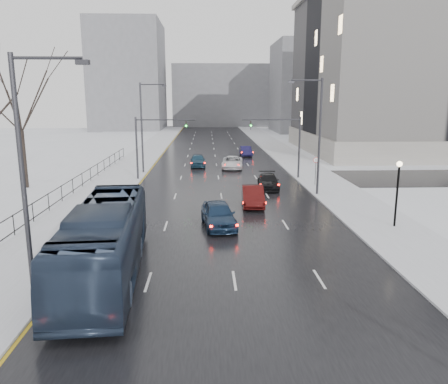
{
  "coord_description": "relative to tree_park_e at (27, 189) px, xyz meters",
  "views": [
    {
      "loc": [
        -1.24,
        3.04,
        8.36
      ],
      "look_at": [
        -0.16,
        30.16,
        2.5
      ],
      "focal_mm": 35.0,
      "sensor_mm": 36.0,
      "label": 1
    }
  ],
  "objects": [
    {
      "name": "road",
      "position": [
        18.2,
        16.0,
        0.02
      ],
      "size": [
        16.0,
        150.0,
        0.04
      ],
      "primitive_type": "cube",
      "color": "black",
      "rests_on": "ground"
    },
    {
      "name": "cross_road",
      "position": [
        18.2,
        4.0,
        0.02
      ],
      "size": [
        130.0,
        10.0,
        0.04
      ],
      "primitive_type": "cube",
      "color": "black",
      "rests_on": "ground"
    },
    {
      "name": "sidewalk_left",
      "position": [
        7.7,
        16.0,
        0.08
      ],
      "size": [
        5.0,
        150.0,
        0.16
      ],
      "primitive_type": "cube",
      "color": "silver",
      "rests_on": "ground"
    },
    {
      "name": "sidewalk_right",
      "position": [
        28.7,
        16.0,
        0.08
      ],
      "size": [
        5.0,
        150.0,
        0.16
      ],
      "primitive_type": "cube",
      "color": "silver",
      "rests_on": "ground"
    },
    {
      "name": "park_strip",
      "position": [
        -1.8,
        16.0,
        0.06
      ],
      "size": [
        14.0,
        150.0,
        0.12
      ],
      "primitive_type": "cube",
      "color": "white",
      "rests_on": "ground"
    },
    {
      "name": "tree_park_e",
      "position": [
        0.0,
        0.0,
        0.0
      ],
      "size": [
        9.45,
        9.45,
        13.5
      ],
      "primitive_type": null,
      "color": "black",
      "rests_on": "ground"
    },
    {
      "name": "iron_fence",
      "position": [
        5.2,
        -14.0,
        0.91
      ],
      "size": [
        0.06,
        70.0,
        1.3
      ],
      "color": "black",
      "rests_on": "sidewalk_left"
    },
    {
      "name": "streetlight_r_mid",
      "position": [
        26.37,
        -4.0,
        5.62
      ],
      "size": [
        2.95,
        0.25,
        10.0
      ],
      "color": "#2D2D33",
      "rests_on": "ground"
    },
    {
      "name": "streetlight_l_near",
      "position": [
        10.03,
        -24.0,
        5.62
      ],
      "size": [
        2.95,
        0.25,
        10.0
      ],
      "color": "#2D2D33",
      "rests_on": "ground"
    },
    {
      "name": "streetlight_l_far",
      "position": [
        10.03,
        8.0,
        5.62
      ],
      "size": [
        2.95,
        0.25,
        10.0
      ],
      "color": "#2D2D33",
      "rests_on": "ground"
    },
    {
      "name": "lamppost_r_mid",
      "position": [
        29.2,
        -14.0,
        2.94
      ],
      "size": [
        0.36,
        0.36,
        4.28
      ],
      "color": "black",
      "rests_on": "sidewalk_right"
    },
    {
      "name": "mast_signal_right",
      "position": [
        25.53,
        4.0,
        4.11
      ],
      "size": [
        6.1,
        0.33,
        6.5
      ],
      "color": "#2D2D33",
      "rests_on": "ground"
    },
    {
      "name": "mast_signal_left",
      "position": [
        10.87,
        4.0,
        4.11
      ],
      "size": [
        6.1,
        0.33,
        6.5
      ],
      "color": "#2D2D33",
      "rests_on": "ground"
    },
    {
      "name": "no_uturn_sign",
      "position": [
        27.4,
        0.0,
        2.3
      ],
      "size": [
        0.6,
        0.06,
        2.7
      ],
      "color": "#2D2D33",
      "rests_on": "sidewalk_right"
    },
    {
      "name": "civic_building",
      "position": [
        53.2,
        28.0,
        11.21
      ],
      "size": [
        41.0,
        31.0,
        24.8
      ],
      "color": "gray",
      "rests_on": "ground"
    },
    {
      "name": "bldg_far_right",
      "position": [
        46.2,
        71.0,
        11.0
      ],
      "size": [
        24.0,
        20.0,
        22.0
      ],
      "primitive_type": "cube",
      "color": "slate",
      "rests_on": "ground"
    },
    {
      "name": "bldg_far_left",
      "position": [
        -3.8,
        81.0,
        14.0
      ],
      "size": [
        18.0,
        22.0,
        28.0
      ],
      "primitive_type": "cube",
      "color": "slate",
      "rests_on": "ground"
    },
    {
      "name": "bldg_far_center",
      "position": [
        22.2,
        96.0,
        9.0
      ],
      "size": [
        30.0,
        18.0,
        18.0
      ],
      "primitive_type": "cube",
      "color": "slate",
      "rests_on": "ground"
    },
    {
      "name": "bus",
      "position": [
        12.17,
        -21.22,
        1.79
      ],
      "size": [
        3.81,
        12.73,
        3.5
      ],
      "primitive_type": "imported",
      "rotation": [
        0.0,
        0.0,
        0.07
      ],
      "color": "#253248",
      "rests_on": "road"
    },
    {
      "name": "sedan_center_near",
      "position": [
        17.7,
        -13.29,
        0.88
      ],
      "size": [
        2.56,
        5.12,
        1.67
      ],
      "primitive_type": "imported",
      "rotation": [
        0.0,
        0.0,
        0.12
      ],
      "color": "#182C48",
      "rests_on": "road"
    },
    {
      "name": "sedan_right_near",
      "position": [
        20.57,
        -7.61,
        0.82
      ],
      "size": [
        1.86,
        4.79,
        1.55
      ],
      "primitive_type": "imported",
      "rotation": [
        0.0,
        0.0,
        -0.05
      ],
      "color": "#400B0B",
      "rests_on": "road"
    },
    {
      "name": "sedan_right_cross",
      "position": [
        20.04,
        11.08,
        0.77
      ],
      "size": [
        2.89,
        5.46,
        1.46
      ],
      "primitive_type": "imported",
      "rotation": [
        0.0,
        0.0,
        -0.09
      ],
      "color": "silver",
      "rests_on": "road"
    },
    {
      "name": "sedan_right_far",
      "position": [
        22.7,
        -1.1,
        0.72
      ],
      "size": [
        2.24,
        4.82,
        1.36
      ],
      "primitive_type": "imported",
      "rotation": [
        0.0,
        0.0,
        -0.07
      ],
      "color": "black",
      "rests_on": "road"
    },
    {
      "name": "sedan_center_far",
      "position": [
        15.86,
        12.74,
        0.8
      ],
      "size": [
        1.94,
        4.53,
        1.53
      ],
      "primitive_type": "imported",
      "rotation": [
        0.0,
        0.0,
        0.03
      ],
      "color": "navy",
      "rests_on": "road"
    },
    {
      "name": "sedan_right_distant",
      "position": [
        22.7,
        22.65,
        0.75
      ],
      "size": [
        1.64,
        4.36,
        1.42
      ],
      "primitive_type": "imported",
      "rotation": [
        0.0,
        0.0,
        0.03
      ],
      "color": "#191541",
      "rests_on": "road"
    }
  ]
}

